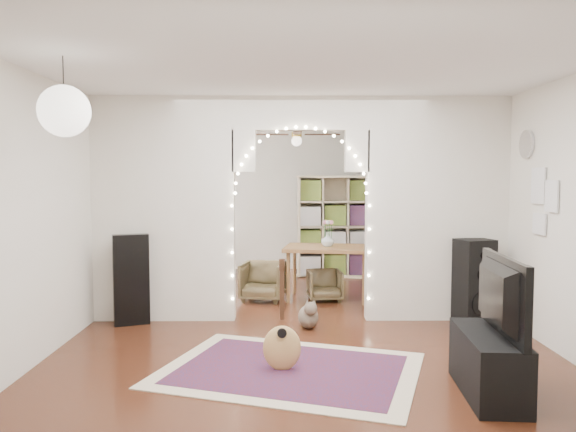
{
  "coord_description": "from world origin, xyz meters",
  "views": [
    {
      "loc": [
        -0.21,
        -6.79,
        1.74
      ],
      "look_at": [
        -0.15,
        0.3,
        1.25
      ],
      "focal_mm": 35.0,
      "sensor_mm": 36.0,
      "label": 1
    }
  ],
  "objects_px": {
    "floor_speaker": "(474,282)",
    "dining_chair_left": "(325,285)",
    "acoustic_guitar": "(282,330)",
    "media_console": "(488,364)",
    "dining_chair_right": "(263,281)",
    "bookcase": "(347,226)",
    "dining_table": "(328,252)"
  },
  "relations": [
    {
      "from": "floor_speaker",
      "to": "dining_chair_left",
      "type": "bearing_deg",
      "value": 125.15
    },
    {
      "from": "acoustic_guitar",
      "to": "media_console",
      "type": "relative_size",
      "value": 0.86
    },
    {
      "from": "floor_speaker",
      "to": "dining_chair_right",
      "type": "height_order",
      "value": "floor_speaker"
    },
    {
      "from": "acoustic_guitar",
      "to": "dining_chair_right",
      "type": "distance_m",
      "value": 2.91
    },
    {
      "from": "media_console",
      "to": "bookcase",
      "type": "height_order",
      "value": "bookcase"
    },
    {
      "from": "bookcase",
      "to": "dining_table",
      "type": "xyz_separation_m",
      "value": [
        -0.48,
        -1.85,
        -0.2
      ]
    },
    {
      "from": "acoustic_guitar",
      "to": "dining_chair_right",
      "type": "height_order",
      "value": "acoustic_guitar"
    },
    {
      "from": "dining_table",
      "to": "dining_chair_left",
      "type": "bearing_deg",
      "value": -106.62
    },
    {
      "from": "acoustic_guitar",
      "to": "dining_chair_left",
      "type": "distance_m",
      "value": 2.93
    },
    {
      "from": "floor_speaker",
      "to": "dining_chair_left",
      "type": "distance_m",
      "value": 2.12
    },
    {
      "from": "floor_speaker",
      "to": "media_console",
      "type": "height_order",
      "value": "floor_speaker"
    },
    {
      "from": "acoustic_guitar",
      "to": "dining_chair_left",
      "type": "bearing_deg",
      "value": 72.74
    },
    {
      "from": "floor_speaker",
      "to": "bookcase",
      "type": "distance_m",
      "value": 3.44
    },
    {
      "from": "dining_table",
      "to": "dining_chair_right",
      "type": "bearing_deg",
      "value": -166.17
    },
    {
      "from": "acoustic_guitar",
      "to": "media_console",
      "type": "distance_m",
      "value": 1.75
    },
    {
      "from": "dining_chair_left",
      "to": "floor_speaker",
      "type": "bearing_deg",
      "value": -42.95
    },
    {
      "from": "media_console",
      "to": "floor_speaker",
      "type": "bearing_deg",
      "value": 78.28
    },
    {
      "from": "acoustic_guitar",
      "to": "bookcase",
      "type": "xyz_separation_m",
      "value": [
        1.13,
        4.82,
        0.51
      ]
    },
    {
      "from": "bookcase",
      "to": "dining_table",
      "type": "height_order",
      "value": "bookcase"
    },
    {
      "from": "media_console",
      "to": "dining_chair_right",
      "type": "bearing_deg",
      "value": 123.26
    },
    {
      "from": "floor_speaker",
      "to": "dining_chair_right",
      "type": "distance_m",
      "value": 2.86
    },
    {
      "from": "acoustic_guitar",
      "to": "dining_table",
      "type": "height_order",
      "value": "acoustic_guitar"
    },
    {
      "from": "bookcase",
      "to": "dining_chair_left",
      "type": "distance_m",
      "value": 2.13
    },
    {
      "from": "acoustic_guitar",
      "to": "dining_chair_left",
      "type": "xyz_separation_m",
      "value": [
        0.59,
        2.87,
        -0.16
      ]
    },
    {
      "from": "dining_table",
      "to": "dining_chair_right",
      "type": "xyz_separation_m",
      "value": [
        -0.92,
        -0.08,
        -0.41
      ]
    },
    {
      "from": "floor_speaker",
      "to": "dining_chair_right",
      "type": "bearing_deg",
      "value": 135.42
    },
    {
      "from": "acoustic_guitar",
      "to": "dining_table",
      "type": "relative_size",
      "value": 0.66
    },
    {
      "from": "media_console",
      "to": "bookcase",
      "type": "bearing_deg",
      "value": 99.75
    },
    {
      "from": "dining_table",
      "to": "dining_chair_left",
      "type": "distance_m",
      "value": 0.48
    },
    {
      "from": "floor_speaker",
      "to": "media_console",
      "type": "bearing_deg",
      "value": -123.54
    },
    {
      "from": "acoustic_guitar",
      "to": "bookcase",
      "type": "relative_size",
      "value": 0.49
    },
    {
      "from": "floor_speaker",
      "to": "dining_chair_left",
      "type": "height_order",
      "value": "floor_speaker"
    }
  ]
}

